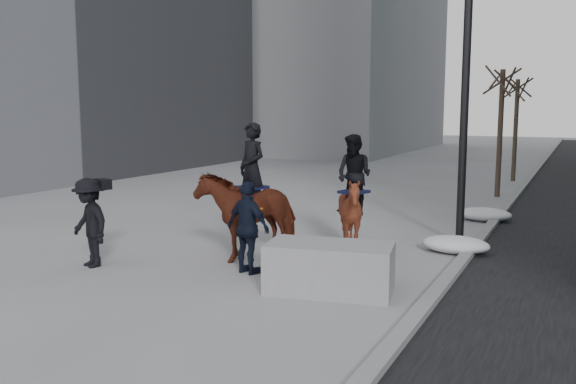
% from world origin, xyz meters
% --- Properties ---
extents(ground, '(120.00, 120.00, 0.00)m').
position_xyz_m(ground, '(0.00, 0.00, 0.00)').
color(ground, gray).
rests_on(ground, ground).
extents(curb, '(0.25, 90.00, 0.12)m').
position_xyz_m(curb, '(3.00, 10.00, 0.06)').
color(curb, gray).
rests_on(curb, ground).
extents(planter, '(2.27, 1.43, 0.84)m').
position_xyz_m(planter, '(1.32, 0.10, 0.42)').
color(planter, gray).
rests_on(planter, ground).
extents(tree_near, '(1.20, 1.20, 4.89)m').
position_xyz_m(tree_near, '(2.40, 13.04, 2.44)').
color(tree_near, '#362820').
rests_on(tree_near, ground).
extents(tree_far, '(1.20, 1.20, 4.75)m').
position_xyz_m(tree_far, '(2.40, 18.14, 2.37)').
color(tree_far, '#362B1F').
rests_on(tree_far, ground).
extents(mounted_left, '(1.76, 2.38, 2.80)m').
position_xyz_m(mounted_left, '(-1.20, 1.80, 1.04)').
color(mounted_left, '#4E1A0F').
rests_on(mounted_left, ground).
extents(mounted_right, '(1.72, 1.84, 2.55)m').
position_xyz_m(mounted_right, '(0.66, 2.97, 1.02)').
color(mounted_right, '#511B10').
rests_on(mounted_right, ground).
extents(feeder, '(1.11, 0.99, 1.75)m').
position_xyz_m(feeder, '(-0.50, 0.53, 0.88)').
color(feeder, black).
rests_on(feeder, ground).
extents(camera_crew, '(1.29, 1.01, 1.75)m').
position_xyz_m(camera_crew, '(-3.54, -0.40, 0.89)').
color(camera_crew, black).
rests_on(camera_crew, ground).
extents(lamppost, '(0.25, 1.30, 9.09)m').
position_xyz_m(lamppost, '(2.60, 4.80, 4.99)').
color(lamppost, black).
rests_on(lamppost, ground).
extents(snow_piles, '(1.44, 5.07, 0.37)m').
position_xyz_m(snow_piles, '(2.70, 5.98, 0.18)').
color(snow_piles, silver).
rests_on(snow_piles, ground).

